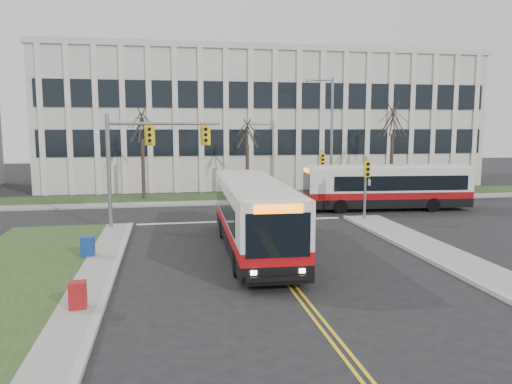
% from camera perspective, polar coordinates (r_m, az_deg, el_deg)
% --- Properties ---
extents(ground, '(120.00, 120.00, 0.00)m').
position_cam_1_polar(ground, '(21.58, 1.47, -7.40)').
color(ground, black).
rests_on(ground, ground).
extents(sidewalk_west, '(1.20, 26.00, 0.14)m').
position_cam_1_polar(sidewalk_west, '(16.61, -19.67, -12.22)').
color(sidewalk_west, '#9E9B93').
rests_on(sidewalk_west, ground).
extents(sidewalk_east, '(2.00, 26.00, 0.14)m').
position_cam_1_polar(sidewalk_east, '(20.12, 26.32, -9.10)').
color(sidewalk_east, '#9E9B93').
rests_on(sidewalk_east, ground).
extents(sidewalk_cross, '(44.00, 1.60, 0.14)m').
position_cam_1_polar(sidewalk_cross, '(37.20, 4.32, -0.99)').
color(sidewalk_cross, '#9E9B93').
rests_on(sidewalk_cross, ground).
extents(building_lawn, '(44.00, 5.00, 0.12)m').
position_cam_1_polar(building_lawn, '(39.89, 3.32, -0.42)').
color(building_lawn, '#2C411B').
rests_on(building_lawn, ground).
extents(office_building, '(40.00, 16.00, 12.00)m').
position_cam_1_polar(office_building, '(51.26, 0.23, 8.01)').
color(office_building, silver).
rests_on(office_building, ground).
extents(mast_arm_signal, '(6.11, 0.38, 6.20)m').
position_cam_1_polar(mast_arm_signal, '(27.65, -13.08, 4.64)').
color(mast_arm_signal, slate).
rests_on(mast_arm_signal, ground).
extents(signal_pole_near, '(0.34, 0.39, 3.80)m').
position_cam_1_polar(signal_pole_near, '(29.76, 12.47, 1.45)').
color(signal_pole_near, slate).
rests_on(signal_pole_near, ground).
extents(signal_pole_far, '(0.34, 0.39, 3.80)m').
position_cam_1_polar(signal_pole_far, '(37.72, 7.52, 2.81)').
color(signal_pole_far, slate).
rests_on(signal_pole_far, ground).
extents(streetlight, '(2.15, 0.25, 9.20)m').
position_cam_1_polar(streetlight, '(38.62, 8.41, 6.90)').
color(streetlight, slate).
rests_on(streetlight, ground).
extents(directory_sign, '(1.50, 0.12, 2.00)m').
position_cam_1_polar(directory_sign, '(38.76, -0.09, 1.02)').
color(directory_sign, slate).
rests_on(directory_sign, ground).
extents(tree_left, '(1.80, 1.80, 7.70)m').
position_cam_1_polar(tree_left, '(38.47, -12.90, 7.27)').
color(tree_left, '#42352B').
rests_on(tree_left, ground).
extents(tree_mid, '(1.80, 1.80, 6.82)m').
position_cam_1_polar(tree_mid, '(39.13, -1.00, 6.53)').
color(tree_mid, '#42352B').
rests_on(tree_mid, ground).
extents(tree_right, '(1.80, 1.80, 8.25)m').
position_cam_1_polar(tree_right, '(42.52, 15.37, 7.72)').
color(tree_right, '#42352B').
rests_on(tree_right, ground).
extents(bus_main, '(2.88, 11.70, 3.10)m').
position_cam_1_polar(bus_main, '(22.21, -0.28, -2.87)').
color(bus_main, silver).
rests_on(bus_main, ground).
extents(bus_cross, '(11.08, 3.22, 2.91)m').
position_cam_1_polar(bus_cross, '(34.40, 14.74, 0.43)').
color(bus_cross, silver).
rests_on(bus_cross, ground).
extents(newspaper_box_blue, '(0.55, 0.51, 0.95)m').
position_cam_1_polar(newspaper_box_blue, '(22.30, -18.67, -6.05)').
color(newspaper_box_blue, navy).
rests_on(newspaper_box_blue, ground).
extents(newspaper_box_red, '(0.53, 0.48, 0.95)m').
position_cam_1_polar(newspaper_box_red, '(16.16, -19.70, -11.25)').
color(newspaper_box_red, maroon).
rests_on(newspaper_box_red, ground).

